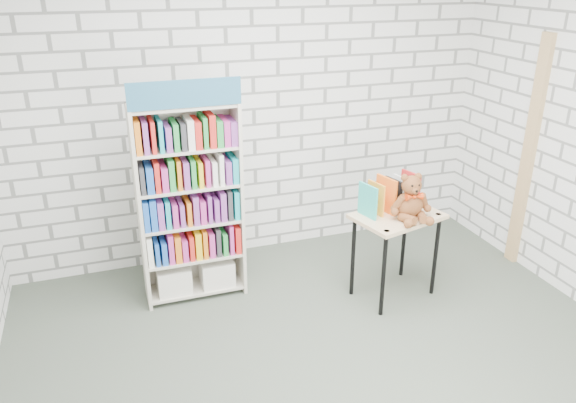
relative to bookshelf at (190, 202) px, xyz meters
name	(u,v)px	position (x,y,z in m)	size (l,w,h in m)	color
ground	(338,373)	(0.73, -1.36, -0.85)	(4.50, 4.50, 0.00)	#454D41
room_shell	(349,121)	(0.73, -1.36, 0.94)	(4.52, 4.02, 2.81)	silver
bookshelf	(190,202)	(0.00, 0.00, 0.00)	(0.83, 0.32, 1.85)	beige
display_table	(397,226)	(1.58, -0.57, -0.21)	(0.79, 0.63, 0.74)	tan
table_books	(389,194)	(1.55, -0.46, 0.04)	(0.52, 0.32, 0.29)	#29B4A7
teddy_bear	(411,201)	(1.63, -0.67, 0.04)	(0.34, 0.32, 0.37)	brown
door_trim	(528,155)	(2.96, -0.41, 0.20)	(0.05, 0.12, 2.10)	tan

